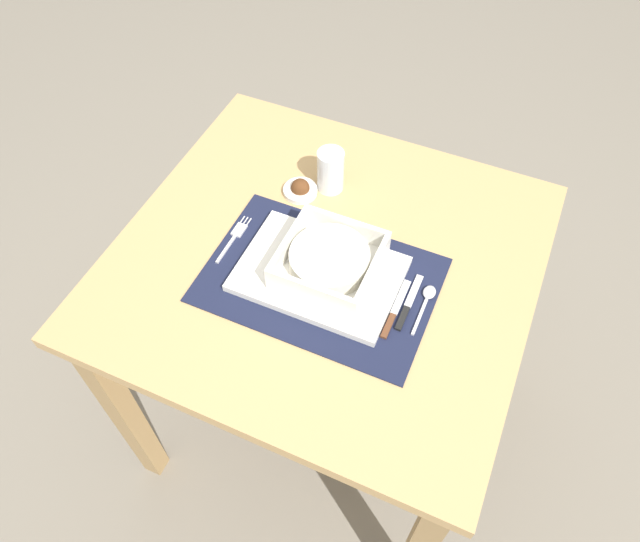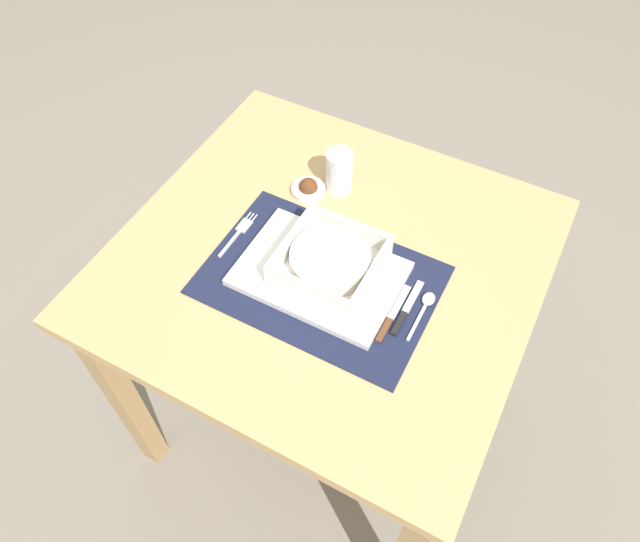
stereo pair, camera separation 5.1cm
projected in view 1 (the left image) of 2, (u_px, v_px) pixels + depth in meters
The scene contains 11 objects.
ground_plane at pixel (323, 409), 1.81m from camera, with size 6.00×6.00×0.00m, color gray.
dining_table at pixel (325, 289), 1.30m from camera, with size 0.83×0.79×0.74m.
placemat at pixel (320, 280), 1.18m from camera, with size 0.45×0.31×0.00m, color #191E38.
serving_plate at pixel (319, 274), 1.17m from camera, with size 0.31×0.21×0.02m, color white.
porridge_bowl at pixel (329, 261), 1.15m from camera, with size 0.18×0.18×0.06m.
fork at pixel (235, 236), 1.24m from camera, with size 0.02×0.13×0.00m.
spoon at pixel (427, 297), 1.14m from camera, with size 0.02×0.12×0.01m.
butter_knife at pixel (408, 306), 1.13m from camera, with size 0.01×0.14×0.01m.
bread_knife at pixel (394, 312), 1.13m from camera, with size 0.01×0.14×0.01m.
drinking_glass at pixel (330, 173), 1.30m from camera, with size 0.06×0.06×0.10m.
condiment_saucer at pixel (300, 189), 1.31m from camera, with size 0.08×0.08×0.04m.
Camera 1 is at (0.29, -0.69, 1.70)m, focal length 33.67 mm.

